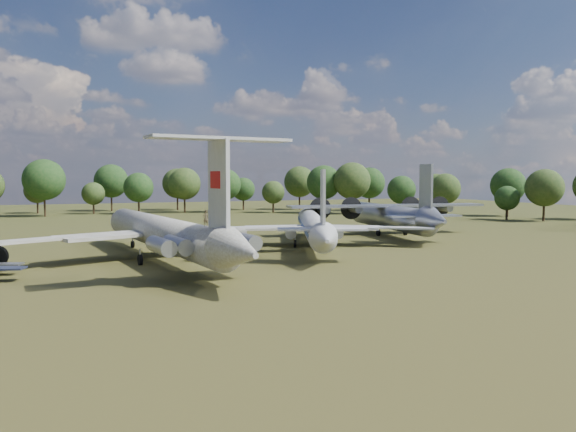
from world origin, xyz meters
name	(u,v)px	position (x,y,z in m)	size (l,w,h in m)	color
ground	(184,258)	(0.00, 0.00, 0.00)	(300.00, 300.00, 0.00)	#243712
il62_airliner	(162,239)	(-2.87, -1.42, 2.59)	(40.58, 52.76, 5.17)	silver
tu104_jet	(314,231)	(19.15, 4.24, 2.25)	(33.70, 44.93, 4.49)	silver
an12_transport	(389,220)	(37.49, 13.82, 2.53)	(34.41, 38.46, 5.06)	#999CA1
person_on_il62	(206,218)	(-1.03, -15.79, 5.95)	(0.56, 0.37, 1.55)	olive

